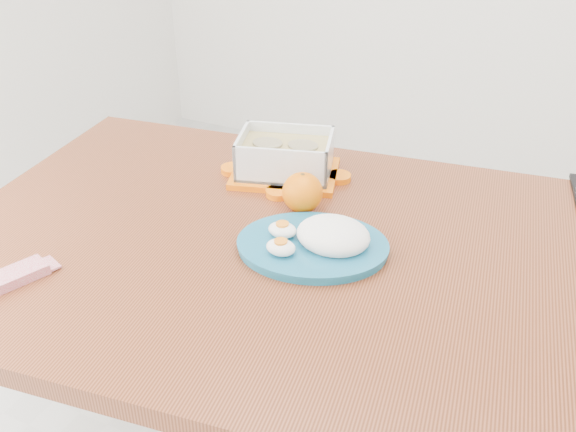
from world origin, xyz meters
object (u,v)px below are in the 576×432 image
at_px(dining_table, 288,281).
at_px(orange_fruit, 302,192).
at_px(food_container, 285,157).
at_px(rice_plate, 319,239).

bearing_deg(dining_table, orange_fruit, 95.08).
distance_m(food_container, rice_plate, 0.31).
xyz_separation_m(orange_fruit, rice_plate, (0.09, -0.12, -0.02)).
bearing_deg(food_container, orange_fruit, -67.75).
relative_size(food_container, orange_fruit, 3.28).
bearing_deg(orange_fruit, dining_table, -77.19).
height_order(food_container, rice_plate, food_container).
relative_size(dining_table, orange_fruit, 17.30).
xyz_separation_m(dining_table, rice_plate, (0.06, 0.00, 0.11)).
height_order(dining_table, orange_fruit, orange_fruit).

